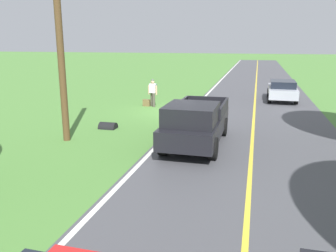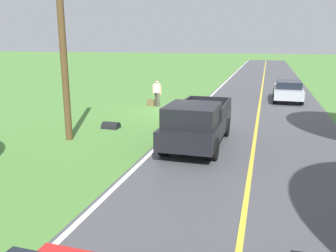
{
  "view_description": "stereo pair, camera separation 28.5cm",
  "coord_description": "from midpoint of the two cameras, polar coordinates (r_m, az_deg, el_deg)",
  "views": [
    {
      "loc": [
        -4.67,
        19.61,
        4.07
      ],
      "look_at": [
        -1.91,
        8.81,
        1.33
      ],
      "focal_mm": 37.07,
      "sensor_mm": 36.0,
      "label": 1
    },
    {
      "loc": [
        -4.95,
        19.53,
        4.07
      ],
      "look_at": [
        -1.91,
        8.81,
        1.33
      ],
      "focal_mm": 37.07,
      "sensor_mm": 36.0,
      "label": 2
    }
  ],
  "objects": [
    {
      "name": "drainage_culvert",
      "position": [
        16.87,
        -10.29,
        -0.39
      ],
      "size": [
        0.8,
        0.6,
        0.6
      ],
      "primitive_type": "cylinder",
      "rotation": [
        0.0,
        1.57,
        0.0
      ],
      "color": "black",
      "rests_on": "ground"
    },
    {
      "name": "lane_centre_line",
      "position": [
        19.99,
        13.55,
        1.68
      ],
      "size": [
        0.14,
        117.6,
        0.0
      ],
      "primitive_type": "cube",
      "color": "gold",
      "rests_on": "ground"
    },
    {
      "name": "ground_plane",
      "position": [
        20.56,
        0.51,
        2.38
      ],
      "size": [
        200.0,
        200.0,
        0.0
      ],
      "primitive_type": "plane",
      "color": "#4C7F38"
    },
    {
      "name": "road_surface",
      "position": [
        19.99,
        13.55,
        1.67
      ],
      "size": [
        7.69,
        120.0,
        0.0
      ],
      "primitive_type": "cube",
      "color": "#47474C",
      "rests_on": "ground"
    },
    {
      "name": "hitchhiker_walking",
      "position": [
        22.1,
        -2.87,
        5.75
      ],
      "size": [
        0.62,
        0.53,
        1.75
      ],
      "color": "#4C473D",
      "rests_on": "ground"
    },
    {
      "name": "pickup_truck_passing",
      "position": [
        13.63,
        3.94,
        0.6
      ],
      "size": [
        2.15,
        5.42,
        1.82
      ],
      "color": "black",
      "rests_on": "ground"
    },
    {
      "name": "lane_edge_line",
      "position": [
        20.35,
        3.19,
        2.26
      ],
      "size": [
        0.16,
        117.6,
        0.0
      ],
      "primitive_type": "cube",
      "color": "silver",
      "rests_on": "ground"
    },
    {
      "name": "utility_pole_roadside",
      "position": [
        14.74,
        -17.82,
        12.04
      ],
      "size": [
        0.28,
        0.28,
        7.57
      ],
      "primitive_type": "cylinder",
      "color": "brown",
      "rests_on": "ground"
    },
    {
      "name": "suitcase_carried",
      "position": [
        22.31,
        -3.92,
        3.83
      ],
      "size": [
        0.48,
        0.24,
        0.44
      ],
      "primitive_type": "cube",
      "rotation": [
        0.0,
        0.0,
        1.48
      ],
      "color": "brown",
      "rests_on": "ground"
    },
    {
      "name": "sedan_near_oncoming",
      "position": [
        25.6,
        17.96,
        5.69
      ],
      "size": [
        1.96,
        4.42,
        1.41
      ],
      "color": "#B2B7C1",
      "rests_on": "ground"
    }
  ]
}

